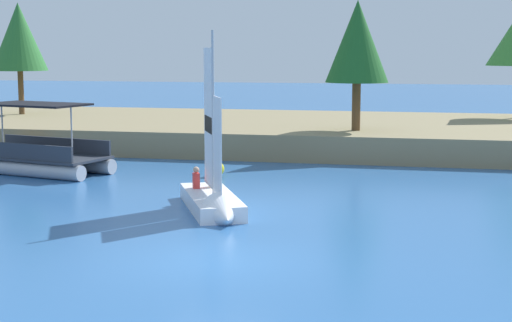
{
  "coord_description": "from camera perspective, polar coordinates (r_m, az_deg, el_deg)",
  "views": [
    {
      "loc": [
        4.75,
        -17.21,
        4.81
      ],
      "look_at": [
        -0.87,
        7.95,
        1.2
      ],
      "focal_mm": 55.51,
      "sensor_mm": 36.0,
      "label": 1
    }
  ],
  "objects": [
    {
      "name": "pontoon_boat",
      "position": [
        32.44,
        -15.49,
        0.37
      ],
      "size": [
        6.3,
        3.81,
        2.75
      ],
      "rotation": [
        0.0,
        0.0,
        -0.24
      ],
      "color": "#B2B2B7",
      "rests_on": "ground"
    },
    {
      "name": "channel_buoy",
      "position": [
        30.4,
        -2.86,
        -0.58
      ],
      "size": [
        0.6,
        0.6,
        0.6
      ],
      "primitive_type": "sphere",
      "color": "yellow",
      "rests_on": "ground"
    },
    {
      "name": "ground_plane",
      "position": [
        18.49,
        -2.76,
        -7.11
      ],
      "size": [
        200.0,
        200.0,
        0.0
      ],
      "primitive_type": "plane",
      "color": "#2D609E"
    },
    {
      "name": "sailboat",
      "position": [
        23.42,
        -2.95,
        -2.84
      ],
      "size": [
        3.28,
        5.06,
        5.77
      ],
      "rotation": [
        0.0,
        0.0,
        -1.13
      ],
      "color": "white",
      "rests_on": "ground"
    },
    {
      "name": "shore_bank",
      "position": [
        40.99,
        5.88,
        2.02
      ],
      "size": [
        80.0,
        14.44,
        1.19
      ],
      "primitive_type": "cube",
      "color": "#897A56",
      "rests_on": "ground"
    },
    {
      "name": "shoreline_tree_midleft",
      "position": [
        36.28,
        7.31,
        8.5
      ],
      "size": [
        2.86,
        2.86,
        5.88
      ],
      "color": "brown",
      "rests_on": "shore_bank"
    },
    {
      "name": "wooden_dock",
      "position": [
        36.16,
        -17.74,
        0.31
      ],
      "size": [
        1.67,
        5.73,
        0.45
      ],
      "primitive_type": "cube",
      "color": "brown",
      "rests_on": "ground"
    },
    {
      "name": "shoreline_tree_left",
      "position": [
        47.3,
        -16.72,
        8.55
      ],
      "size": [
        3.16,
        3.16,
        6.31
      ],
      "color": "brown",
      "rests_on": "shore_bank"
    }
  ]
}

